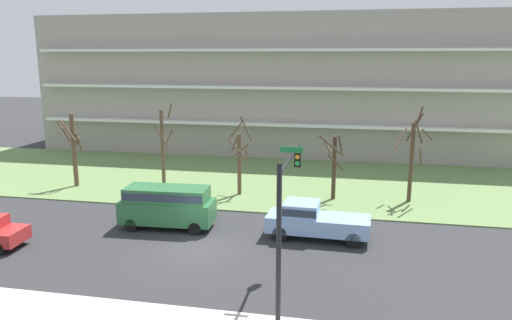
# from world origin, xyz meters

# --- Properties ---
(ground) EXTENTS (160.00, 160.00, 0.00)m
(ground) POSITION_xyz_m (0.00, 0.00, 0.00)
(ground) COLOR #2D2D30
(grass_lawn_strip) EXTENTS (80.00, 16.00, 0.08)m
(grass_lawn_strip) POSITION_xyz_m (0.00, 14.00, 0.04)
(grass_lawn_strip) COLOR #66844C
(grass_lawn_strip) RESTS_ON ground
(apartment_building) EXTENTS (47.10, 14.29, 13.38)m
(apartment_building) POSITION_xyz_m (0.00, 28.67, 6.69)
(apartment_building) COLOR #9E938C
(apartment_building) RESTS_ON ground
(tree_far_left) EXTENTS (1.55, 1.55, 5.45)m
(tree_far_left) POSITION_xyz_m (-12.42, 9.41, 2.93)
(tree_far_left) COLOR brown
(tree_far_left) RESTS_ON ground
(tree_left) EXTENTS (1.32, 1.54, 6.28)m
(tree_left) POSITION_xyz_m (-5.86, 10.37, 3.13)
(tree_left) COLOR brown
(tree_left) RESTS_ON ground
(tree_center) EXTENTS (1.69, 1.69, 5.69)m
(tree_center) POSITION_xyz_m (-0.04, 9.68, 2.68)
(tree_center) COLOR brown
(tree_center) RESTS_ON ground
(tree_right) EXTENTS (1.75, 1.40, 4.52)m
(tree_right) POSITION_xyz_m (6.38, 9.68, 2.49)
(tree_right) COLOR #423023
(tree_right) RESTS_ON ground
(tree_far_right) EXTENTS (2.52, 2.50, 6.43)m
(tree_far_right) POSITION_xyz_m (11.40, 10.21, 3.23)
(tree_far_right) COLOR #4C3828
(tree_far_right) RESTS_ON ground
(pickup_blue_near_left) EXTENTS (5.47, 2.20, 1.95)m
(pickup_blue_near_left) POSITION_xyz_m (5.65, 2.51, 1.02)
(pickup_blue_near_left) COLOR #8CB2E0
(pickup_blue_near_left) RESTS_ON ground
(van_green_center_left) EXTENTS (5.29, 2.23, 2.36)m
(van_green_center_left) POSITION_xyz_m (-2.53, 2.50, 1.40)
(van_green_center_left) COLOR #2D6B3D
(van_green_center_left) RESTS_ON ground
(traffic_signal_mast) EXTENTS (0.90, 5.84, 6.05)m
(traffic_signal_mast) POSITION_xyz_m (5.15, -4.57, 4.19)
(traffic_signal_mast) COLOR black
(traffic_signal_mast) RESTS_ON ground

